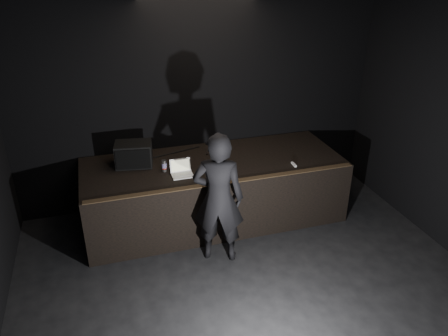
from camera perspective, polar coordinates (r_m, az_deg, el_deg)
name	(u,v)px	position (r m, az deg, el deg)	size (l,w,h in m)	color
room_walls	(294,183)	(3.99, 9.15, -1.99)	(6.10, 7.10, 3.52)	black
stage_riser	(214,190)	(6.97, -1.34, -2.87)	(4.00, 1.50, 1.00)	black
riser_lip	(227,182)	(6.13, 0.42, -1.83)	(3.92, 0.10, 0.01)	brown
stage_monitor	(134,154)	(6.69, -11.71, 1.77)	(0.59, 0.48, 0.36)	black
cable	(173,153)	(7.06, -6.64, 1.97)	(0.02, 0.02, 0.95)	black
laptop	(182,171)	(6.36, -5.57, -0.37)	(0.31, 0.27, 0.21)	silver
beer_can	(164,166)	(6.46, -7.81, 0.29)	(0.07, 0.07, 0.17)	silver
plastic_cup	(208,152)	(6.97, -2.13, 2.15)	(0.08, 0.08, 0.10)	white
wii_remote	(294,164)	(6.70, 9.11, 0.46)	(0.03, 0.15, 0.03)	white
person	(218,198)	(5.85, -0.74, -4.00)	(0.69, 0.45, 1.89)	black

